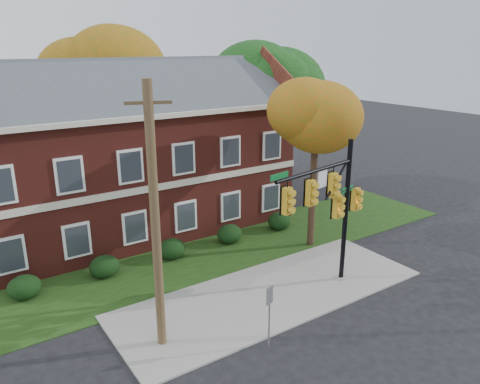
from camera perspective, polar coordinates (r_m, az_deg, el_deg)
ground at (r=20.39m, az=5.62°, el=-13.46°), size 120.00×120.00×0.00m
sidewalk at (r=21.03m, az=3.85°, el=-12.23°), size 14.00×5.00×0.08m
grass_strip at (r=24.71m, az=-3.33°, el=-7.48°), size 30.00×6.00×0.04m
apartment_building at (r=27.47m, az=-13.58°, el=5.58°), size 18.80×8.80×9.74m
hedge_far_left at (r=22.46m, az=-24.81°, el=-10.50°), size 1.40×1.26×1.05m
hedge_left at (r=23.09m, az=-16.21°, el=-8.71°), size 1.40×1.26×1.05m
hedge_center at (r=24.21m, az=-8.31°, el=-6.88°), size 1.40×1.26×1.05m
hedge_right at (r=25.77m, az=-1.29°, el=-5.13°), size 1.40×1.26×1.05m
hedge_far_right at (r=27.68m, az=4.82°, el=-3.54°), size 1.40×1.26×1.05m
tree_near_right at (r=24.15m, az=9.87°, el=8.26°), size 4.50×4.25×8.58m
tree_right_rear at (r=33.37m, az=4.36°, el=13.52°), size 6.30×5.95×10.62m
tree_far_rear at (r=34.80m, az=-16.72°, el=14.21°), size 6.84×6.46×11.52m
traffic_signal at (r=20.11m, az=11.03°, el=-1.17°), size 5.89×1.21×6.65m
utility_pole at (r=15.95m, az=-10.30°, el=-3.55°), size 1.42×0.63×9.50m
sign_post at (r=17.05m, az=3.61°, el=-13.73°), size 0.35×0.14×2.41m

